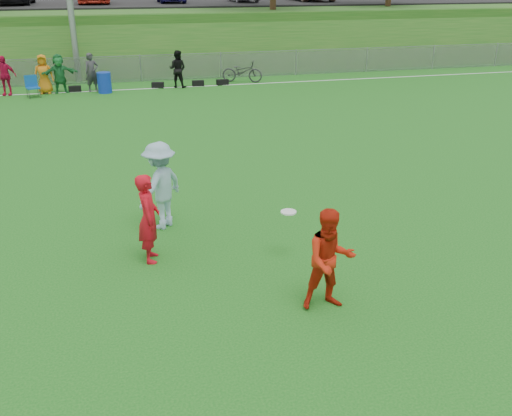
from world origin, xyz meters
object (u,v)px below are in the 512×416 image
object	(u,v)px
player_red_center	(330,260)
bicycle	(242,71)
frisbee	(289,212)
player_red_left	(149,218)
recycling_bin	(104,83)
player_blue	(160,186)

from	to	relation	value
player_red_center	bicycle	bearing A→B (deg)	83.52
frisbee	bicycle	size ratio (longest dim) A/B	0.15
player_red_left	bicycle	world-z (taller)	player_red_left
recycling_bin	bicycle	xyz separation A→B (m)	(6.55, 1.08, 0.06)
frisbee	bicycle	xyz separation A→B (m)	(3.37, 18.28, -0.39)
player_red_left	bicycle	size ratio (longest dim) A/B	0.86
player_red_center	player_blue	distance (m)	4.43
player_red_left	recycling_bin	world-z (taller)	player_red_left
bicycle	player_red_left	bearing A→B (deg)	-175.72
recycling_bin	bicycle	distance (m)	6.64
frisbee	recycling_bin	world-z (taller)	frisbee
player_blue	recycling_bin	bearing A→B (deg)	-131.10
player_red_left	bicycle	xyz separation A→B (m)	(5.89, 17.79, -0.33)
player_red_center	recycling_bin	size ratio (longest dim) A/B	1.86
player_red_left	player_red_center	world-z (taller)	player_red_left
player_red_center	player_red_left	bearing A→B (deg)	140.84
player_red_center	player_blue	bearing A→B (deg)	123.41
player_red_center	bicycle	size ratio (longest dim) A/B	0.86
player_blue	player_red_left	bearing A→B (deg)	31.23
player_red_left	frisbee	world-z (taller)	player_red_left
frisbee	player_blue	bearing A→B (deg)	137.87
frisbee	bicycle	distance (m)	18.59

